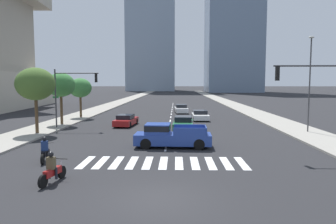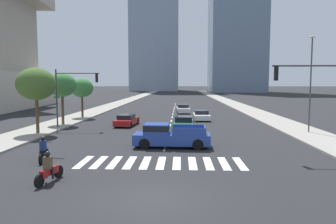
{
  "view_description": "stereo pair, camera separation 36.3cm",
  "coord_description": "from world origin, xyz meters",
  "px_view_note": "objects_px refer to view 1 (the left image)",
  "views": [
    {
      "loc": [
        0.74,
        -12.08,
        4.58
      ],
      "look_at": [
        0.0,
        15.64,
        2.0
      ],
      "focal_mm": 33.68,
      "sensor_mm": 36.0,
      "label": 1
    },
    {
      "loc": [
        1.1,
        -12.07,
        4.58
      ],
      "look_at": [
        0.0,
        15.64,
        2.0
      ],
      "focal_mm": 33.68,
      "sensor_mm": 36.0,
      "label": 2
    }
  ],
  "objects_px": {
    "sedan_white_3": "(181,109)",
    "street_tree_nearest": "(35,84)",
    "motorcycle_lead": "(52,171)",
    "street_tree_third": "(80,88)",
    "street_tree_second": "(61,85)",
    "sedan_red_2": "(126,120)",
    "motorcycle_trailing": "(45,152)",
    "street_lamp_east": "(310,78)",
    "traffic_signal_near": "(322,89)",
    "sedan_white_1": "(200,115)",
    "sedan_green_0": "(183,123)",
    "traffic_signal_far": "(72,88)",
    "pickup_truck": "(169,136)"
  },
  "relations": [
    {
      "from": "traffic_signal_near",
      "to": "sedan_green_0",
      "type": "bearing_deg",
      "value": -54.51
    },
    {
      "from": "sedan_white_3",
      "to": "street_tree_nearest",
      "type": "xyz_separation_m",
      "value": [
        -13.09,
        -20.22,
        3.85
      ]
    },
    {
      "from": "sedan_green_0",
      "to": "sedan_red_2",
      "type": "distance_m",
      "value": 6.39
    },
    {
      "from": "motorcycle_lead",
      "to": "traffic_signal_near",
      "type": "height_order",
      "value": "traffic_signal_near"
    },
    {
      "from": "sedan_green_0",
      "to": "traffic_signal_near",
      "type": "distance_m",
      "value": 14.71
    },
    {
      "from": "sedan_red_2",
      "to": "street_tree_nearest",
      "type": "relative_size",
      "value": 0.8
    },
    {
      "from": "traffic_signal_near",
      "to": "street_tree_third",
      "type": "distance_m",
      "value": 29.64
    },
    {
      "from": "motorcycle_lead",
      "to": "sedan_red_2",
      "type": "distance_m",
      "value": 19.32
    },
    {
      "from": "traffic_signal_near",
      "to": "street_tree_nearest",
      "type": "xyz_separation_m",
      "value": [
        -21.33,
        7.71,
        0.25
      ]
    },
    {
      "from": "motorcycle_trailing",
      "to": "traffic_signal_far",
      "type": "xyz_separation_m",
      "value": [
        -2.71,
        13.04,
        3.53
      ]
    },
    {
      "from": "pickup_truck",
      "to": "traffic_signal_near",
      "type": "relative_size",
      "value": 0.93
    },
    {
      "from": "sedan_white_1",
      "to": "street_tree_nearest",
      "type": "bearing_deg",
      "value": -53.98
    },
    {
      "from": "motorcycle_trailing",
      "to": "traffic_signal_near",
      "type": "bearing_deg",
      "value": -95.21
    },
    {
      "from": "sedan_red_2",
      "to": "street_tree_third",
      "type": "relative_size",
      "value": 0.92
    },
    {
      "from": "street_tree_third",
      "to": "sedan_white_1",
      "type": "bearing_deg",
      "value": -5.73
    },
    {
      "from": "sedan_green_0",
      "to": "street_lamp_east",
      "type": "height_order",
      "value": "street_lamp_east"
    },
    {
      "from": "sedan_white_3",
      "to": "street_lamp_east",
      "type": "bearing_deg",
      "value": 26.42
    },
    {
      "from": "street_lamp_east",
      "to": "street_tree_second",
      "type": "bearing_deg",
      "value": 169.12
    },
    {
      "from": "street_tree_third",
      "to": "sedan_red_2",
      "type": "bearing_deg",
      "value": -45.04
    },
    {
      "from": "motorcycle_trailing",
      "to": "sedan_white_3",
      "type": "distance_m",
      "value": 30.91
    },
    {
      "from": "sedan_white_3",
      "to": "street_tree_second",
      "type": "height_order",
      "value": "street_tree_second"
    },
    {
      "from": "sedan_white_1",
      "to": "street_lamp_east",
      "type": "relative_size",
      "value": 0.5
    },
    {
      "from": "motorcycle_lead",
      "to": "street_tree_nearest",
      "type": "relative_size",
      "value": 0.36
    },
    {
      "from": "motorcycle_lead",
      "to": "motorcycle_trailing",
      "type": "xyz_separation_m",
      "value": [
        -1.97,
        3.9,
        -0.0
      ]
    },
    {
      "from": "motorcycle_trailing",
      "to": "sedan_white_1",
      "type": "xyz_separation_m",
      "value": [
        10.57,
        20.87,
        -0.03
      ]
    },
    {
      "from": "street_tree_nearest",
      "to": "traffic_signal_near",
      "type": "bearing_deg",
      "value": -19.89
    },
    {
      "from": "sedan_white_1",
      "to": "sedan_white_3",
      "type": "height_order",
      "value": "sedan_white_3"
    },
    {
      "from": "motorcycle_trailing",
      "to": "traffic_signal_near",
      "type": "relative_size",
      "value": 0.36
    },
    {
      "from": "sedan_green_0",
      "to": "traffic_signal_far",
      "type": "height_order",
      "value": "traffic_signal_far"
    },
    {
      "from": "street_tree_third",
      "to": "street_tree_second",
      "type": "bearing_deg",
      "value": -90.0
    },
    {
      "from": "street_tree_third",
      "to": "street_lamp_east",
      "type": "bearing_deg",
      "value": -25.26
    },
    {
      "from": "street_tree_nearest",
      "to": "motorcycle_trailing",
      "type": "bearing_deg",
      "value": -63.62
    },
    {
      "from": "motorcycle_lead",
      "to": "pickup_truck",
      "type": "bearing_deg",
      "value": -20.62
    },
    {
      "from": "sedan_green_0",
      "to": "traffic_signal_far",
      "type": "distance_m",
      "value": 11.59
    },
    {
      "from": "sedan_green_0",
      "to": "street_lamp_east",
      "type": "xyz_separation_m",
      "value": [
        11.29,
        -2.51,
        4.47
      ]
    },
    {
      "from": "sedan_white_1",
      "to": "street_tree_third",
      "type": "height_order",
      "value": "street_tree_third"
    },
    {
      "from": "motorcycle_lead",
      "to": "street_lamp_east",
      "type": "height_order",
      "value": "street_lamp_east"
    },
    {
      "from": "sedan_red_2",
      "to": "street_lamp_east",
      "type": "bearing_deg",
      "value": -98.63
    },
    {
      "from": "street_tree_nearest",
      "to": "street_tree_third",
      "type": "relative_size",
      "value": 1.15
    },
    {
      "from": "traffic_signal_near",
      "to": "street_lamp_east",
      "type": "xyz_separation_m",
      "value": [
        3.02,
        9.1,
        0.84
      ]
    },
    {
      "from": "motorcycle_trailing",
      "to": "street_tree_second",
      "type": "xyz_separation_m",
      "value": [
        -4.73,
        15.6,
        3.74
      ]
    },
    {
      "from": "sedan_green_0",
      "to": "sedan_red_2",
      "type": "height_order",
      "value": "sedan_green_0"
    },
    {
      "from": "street_lamp_east",
      "to": "motorcycle_lead",
      "type": "bearing_deg",
      "value": -139.97
    },
    {
      "from": "pickup_truck",
      "to": "motorcycle_lead",
      "type": "bearing_deg",
      "value": 60.01
    },
    {
      "from": "traffic_signal_far",
      "to": "sedan_green_0",
      "type": "bearing_deg",
      "value": 2.01
    },
    {
      "from": "traffic_signal_near",
      "to": "street_tree_nearest",
      "type": "relative_size",
      "value": 1.02
    },
    {
      "from": "street_lamp_east",
      "to": "traffic_signal_near",
      "type": "bearing_deg",
      "value": -108.35
    },
    {
      "from": "motorcycle_trailing",
      "to": "street_tree_third",
      "type": "bearing_deg",
      "value": 0.44
    },
    {
      "from": "sedan_green_0",
      "to": "sedan_white_1",
      "type": "bearing_deg",
      "value": 165.93
    },
    {
      "from": "traffic_signal_near",
      "to": "street_tree_nearest",
      "type": "bearing_deg",
      "value": -19.89
    }
  ]
}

